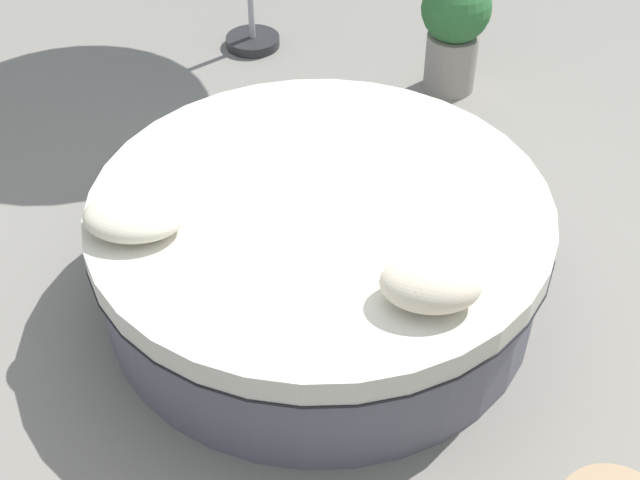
% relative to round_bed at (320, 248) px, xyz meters
% --- Properties ---
extents(ground_plane, '(16.00, 16.00, 0.00)m').
position_rel_round_bed_xyz_m(ground_plane, '(0.00, 0.00, -0.35)').
color(ground_plane, gray).
extents(round_bed, '(2.49, 2.49, 0.68)m').
position_rel_round_bed_xyz_m(round_bed, '(0.00, 0.00, 0.00)').
color(round_bed, '#595966').
rests_on(round_bed, ground_plane).
extents(throw_pillow_0, '(0.52, 0.39, 0.17)m').
position_rel_round_bed_xyz_m(throw_pillow_0, '(-0.92, -0.28, 0.41)').
color(throw_pillow_0, beige).
rests_on(throw_pillow_0, round_bed).
extents(throw_pillow_1, '(0.47, 0.34, 0.21)m').
position_rel_round_bed_xyz_m(throw_pillow_1, '(0.55, -0.70, 0.44)').
color(throw_pillow_1, beige).
rests_on(throw_pillow_1, round_bed).
extents(planter, '(0.51, 0.51, 0.92)m').
position_rel_round_bed_xyz_m(planter, '(0.84, 2.31, 0.17)').
color(planter, gray).
rests_on(planter, ground_plane).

